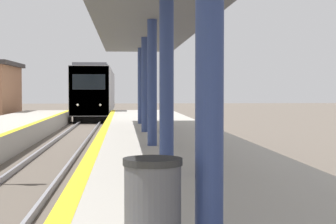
{
  "coord_description": "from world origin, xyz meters",
  "views": [
    {
      "loc": [
        2.39,
        -2.62,
        2.35
      ],
      "look_at": [
        4.11,
        18.98,
        1.52
      ],
      "focal_mm": 60.0,
      "sensor_mm": 36.0,
      "label": 1
    }
  ],
  "objects": [
    {
      "name": "trash_bin",
      "position": [
        2.64,
        2.25,
        1.32
      ],
      "size": [
        0.52,
        0.52,
        0.89
      ],
      "color": "#4C4C51",
      "rests_on": "platform_right"
    },
    {
      "name": "station_canopy",
      "position": [
        3.16,
        12.37,
        4.23
      ],
      "size": [
        3.21,
        25.01,
        3.57
      ],
      "color": "navy",
      "rests_on": "platform_right"
    },
    {
      "name": "train",
      "position": [
        0.0,
        48.14,
        2.21
      ],
      "size": [
        2.84,
        23.09,
        4.35
      ],
      "color": "black",
      "rests_on": "ground"
    }
  ]
}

